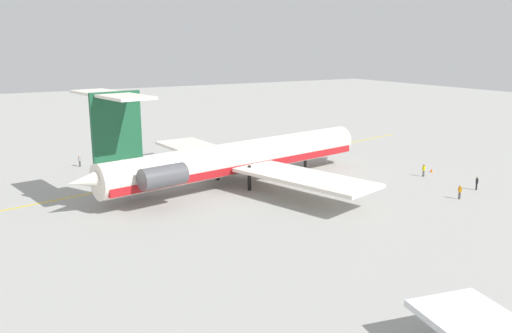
{
  "coord_description": "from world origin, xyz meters",
  "views": [
    {
      "loc": [
        35.79,
        64.93,
        18.26
      ],
      "look_at": [
        3.39,
        9.39,
        3.1
      ],
      "focal_mm": 36.87,
      "sensor_mm": 36.0,
      "label": 1
    }
  ],
  "objects_px": {
    "ground_crew_near_nose": "(424,169)",
    "safety_cone_tail": "(266,142)",
    "ground_crew_portside": "(477,182)",
    "ground_crew_near_tail": "(460,190)",
    "safety_cone_wingtip": "(272,141)",
    "main_jetliner": "(233,158)",
    "safety_cone_nose": "(432,170)",
    "ground_crew_starboard": "(79,159)"
  },
  "relations": [
    {
      "from": "ground_crew_near_nose",
      "to": "safety_cone_tail",
      "type": "distance_m",
      "value": 32.95
    },
    {
      "from": "safety_cone_tail",
      "to": "ground_crew_portside",
      "type": "bearing_deg",
      "value": 99.34
    },
    {
      "from": "ground_crew_near_tail",
      "to": "safety_cone_wingtip",
      "type": "relative_size",
      "value": 3.22
    },
    {
      "from": "ground_crew_near_tail",
      "to": "main_jetliner",
      "type": "bearing_deg",
      "value": -55.3
    },
    {
      "from": "safety_cone_nose",
      "to": "ground_crew_near_tail",
      "type": "bearing_deg",
      "value": 55.23
    },
    {
      "from": "ground_crew_near_nose",
      "to": "ground_crew_near_tail",
      "type": "xyz_separation_m",
      "value": [
        4.75,
        9.93,
        0.0
      ]
    },
    {
      "from": "ground_crew_near_tail",
      "to": "ground_crew_portside",
      "type": "height_order",
      "value": "ground_crew_near_tail"
    },
    {
      "from": "main_jetliner",
      "to": "safety_cone_wingtip",
      "type": "bearing_deg",
      "value": 38.51
    },
    {
      "from": "ground_crew_near_nose",
      "to": "safety_cone_wingtip",
      "type": "bearing_deg",
      "value": -139.68
    },
    {
      "from": "ground_crew_near_nose",
      "to": "safety_cone_nose",
      "type": "distance_m",
      "value": 3.31
    },
    {
      "from": "ground_crew_near_nose",
      "to": "safety_cone_wingtip",
      "type": "height_order",
      "value": "ground_crew_near_nose"
    },
    {
      "from": "main_jetliner",
      "to": "safety_cone_wingtip",
      "type": "relative_size",
      "value": 81.98
    },
    {
      "from": "safety_cone_tail",
      "to": "ground_crew_near_nose",
      "type": "bearing_deg",
      "value": 100.89
    },
    {
      "from": "ground_crew_starboard",
      "to": "safety_cone_nose",
      "type": "height_order",
      "value": "ground_crew_starboard"
    },
    {
      "from": "main_jetliner",
      "to": "safety_cone_wingtip",
      "type": "distance_m",
      "value": 30.59
    },
    {
      "from": "ground_crew_near_tail",
      "to": "safety_cone_tail",
      "type": "xyz_separation_m",
      "value": [
        1.47,
        -42.27,
        -0.85
      ]
    },
    {
      "from": "ground_crew_near_nose",
      "to": "safety_cone_wingtip",
      "type": "relative_size",
      "value": 3.21
    },
    {
      "from": "ground_crew_near_nose",
      "to": "safety_cone_nose",
      "type": "xyz_separation_m",
      "value": [
        -2.97,
        -1.19,
        -0.84
      ]
    },
    {
      "from": "ground_crew_near_nose",
      "to": "ground_crew_starboard",
      "type": "distance_m",
      "value": 50.53
    },
    {
      "from": "safety_cone_wingtip",
      "to": "safety_cone_tail",
      "type": "xyz_separation_m",
      "value": [
        1.33,
        -0.08,
        0.0
      ]
    },
    {
      "from": "ground_crew_portside",
      "to": "safety_cone_wingtip",
      "type": "xyz_separation_m",
      "value": [
        5.36,
        -40.57,
        -0.81
      ]
    },
    {
      "from": "ground_crew_portside",
      "to": "ground_crew_starboard",
      "type": "distance_m",
      "value": 56.27
    },
    {
      "from": "ground_crew_near_nose",
      "to": "safety_cone_nose",
      "type": "relative_size",
      "value": 3.21
    },
    {
      "from": "ground_crew_portside",
      "to": "safety_cone_nose",
      "type": "relative_size",
      "value": 3.11
    },
    {
      "from": "safety_cone_wingtip",
      "to": "safety_cone_tail",
      "type": "distance_m",
      "value": 1.33
    },
    {
      "from": "ground_crew_near_nose",
      "to": "ground_crew_near_tail",
      "type": "relative_size",
      "value": 1.0
    },
    {
      "from": "safety_cone_nose",
      "to": "ground_crew_portside",
      "type": "bearing_deg",
      "value": 75.24
    },
    {
      "from": "safety_cone_nose",
      "to": "safety_cone_tail",
      "type": "height_order",
      "value": "same"
    },
    {
      "from": "ground_crew_near_tail",
      "to": "safety_cone_nose",
      "type": "xyz_separation_m",
      "value": [
        -7.72,
        -11.12,
        -0.85
      ]
    },
    {
      "from": "ground_crew_near_nose",
      "to": "ground_crew_portside",
      "type": "relative_size",
      "value": 1.03
    },
    {
      "from": "ground_crew_portside",
      "to": "safety_cone_nose",
      "type": "xyz_separation_m",
      "value": [
        -2.5,
        -9.49,
        -0.81
      ]
    },
    {
      "from": "ground_crew_near_nose",
      "to": "safety_cone_nose",
      "type": "bearing_deg",
      "value": 143.51
    },
    {
      "from": "safety_cone_nose",
      "to": "safety_cone_wingtip",
      "type": "relative_size",
      "value": 1.0
    },
    {
      "from": "main_jetliner",
      "to": "safety_cone_nose",
      "type": "xyz_separation_m",
      "value": [
        -28.05,
        8.33,
        -3.32
      ]
    },
    {
      "from": "safety_cone_nose",
      "to": "safety_cone_tail",
      "type": "xyz_separation_m",
      "value": [
        9.19,
        -31.15,
        0.0
      ]
    },
    {
      "from": "main_jetliner",
      "to": "safety_cone_tail",
      "type": "bearing_deg",
      "value": 40.53
    },
    {
      "from": "ground_crew_starboard",
      "to": "safety_cone_wingtip",
      "type": "bearing_deg",
      "value": 78.98
    },
    {
      "from": "safety_cone_nose",
      "to": "ground_crew_near_nose",
      "type": "bearing_deg",
      "value": 21.81
    },
    {
      "from": "ground_crew_starboard",
      "to": "safety_cone_tail",
      "type": "height_order",
      "value": "ground_crew_starboard"
    },
    {
      "from": "ground_crew_near_nose",
      "to": "main_jetliner",
      "type": "bearing_deg",
      "value": -79.09
    },
    {
      "from": "ground_crew_portside",
      "to": "ground_crew_starboard",
      "type": "height_order",
      "value": "ground_crew_starboard"
    },
    {
      "from": "safety_cone_tail",
      "to": "safety_cone_wingtip",
      "type": "bearing_deg",
      "value": 176.61
    }
  ]
}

